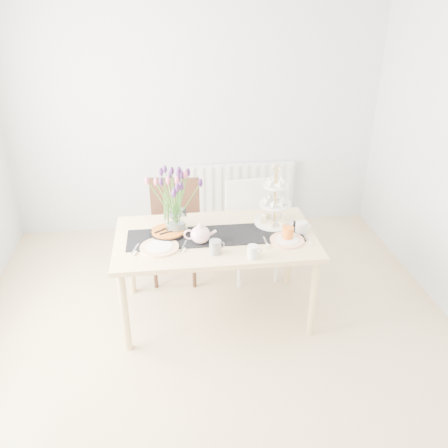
{
  "coord_description": "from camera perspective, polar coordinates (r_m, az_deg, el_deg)",
  "views": [
    {
      "loc": [
        -0.31,
        -2.75,
        2.57
      ],
      "look_at": [
        0.09,
        0.51,
        0.88
      ],
      "focal_mm": 38.0,
      "sensor_mm": 36.0,
      "label": 1
    }
  ],
  "objects": [
    {
      "name": "mug_white",
      "position": [
        3.49,
        3.45,
        -3.35
      ],
      "size": [
        0.1,
        0.1,
        0.1
      ],
      "primitive_type": "cylinder",
      "rotation": [
        0.0,
        0.0,
        0.18
      ],
      "color": "silver",
      "rests_on": "dining_table"
    },
    {
      "name": "mug_grey",
      "position": [
        3.53,
        -1.06,
        -2.79
      ],
      "size": [
        0.12,
        0.12,
        0.11
      ],
      "primitive_type": "cylinder",
      "rotation": [
        0.0,
        0.0,
        0.39
      ],
      "color": "gray",
      "rests_on": "dining_table"
    },
    {
      "name": "table_runner",
      "position": [
        3.79,
        -1.05,
        -1.41
      ],
      "size": [
        1.4,
        0.35,
        0.01
      ],
      "primitive_type": "cube",
      "color": "black",
      "rests_on": "dining_table"
    },
    {
      "name": "mug_orange",
      "position": [
        3.75,
        7.68,
        -1.13
      ],
      "size": [
        0.12,
        0.12,
        0.11
      ],
      "primitive_type": "cylinder",
      "rotation": [
        0.0,
        0.0,
        1.19
      ],
      "color": "orange",
      "rests_on": "dining_table"
    },
    {
      "name": "chair_white",
      "position": [
        4.51,
        3.33,
        0.32
      ],
      "size": [
        0.49,
        0.49,
        0.91
      ],
      "rotation": [
        0.0,
        0.0,
        0.09
      ],
      "color": "white",
      "rests_on": "ground"
    },
    {
      "name": "radiator",
      "position": [
        5.44,
        2.09,
        4.25
      ],
      "size": [
        1.2,
        0.08,
        0.6
      ],
      "primitive_type": "cube",
      "color": "white",
      "rests_on": "room_shell"
    },
    {
      "name": "plate_left",
      "position": [
        3.65,
        -7.78,
        -2.79
      ],
      "size": [
        0.37,
        0.37,
        0.02
      ],
      "primitive_type": "cylinder",
      "rotation": [
        0.0,
        0.0,
        -0.29
      ],
      "color": "silver",
      "rests_on": "dining_table"
    },
    {
      "name": "cream_jug",
      "position": [
        3.87,
        9.29,
        -0.39
      ],
      "size": [
        0.12,
        0.12,
        0.1
      ],
      "primitive_type": "cylinder",
      "rotation": [
        0.0,
        0.0,
        -0.26
      ],
      "color": "silver",
      "rests_on": "dining_table"
    },
    {
      "name": "chair_brown",
      "position": [
        4.48,
        -5.93,
        0.28
      ],
      "size": [
        0.51,
        0.51,
        0.94
      ],
      "rotation": [
        0.0,
        0.0,
        -0.1
      ],
      "color": "#341F13",
      "rests_on": "ground"
    },
    {
      "name": "tart_tin",
      "position": [
        3.84,
        -6.71,
        -1.0
      ],
      "size": [
        0.3,
        0.3,
        0.04
      ],
      "rotation": [
        0.0,
        0.0,
        0.22
      ],
      "color": "black",
      "rests_on": "dining_table"
    },
    {
      "name": "room_shell",
      "position": [
        3.04,
        -0.59,
        2.55
      ],
      "size": [
        4.5,
        4.5,
        4.5
      ],
      "color": "tan",
      "rests_on": "ground"
    },
    {
      "name": "tulip_vase",
      "position": [
        3.74,
        -5.96,
        3.82
      ],
      "size": [
        0.63,
        0.63,
        0.54
      ],
      "rotation": [
        0.0,
        0.0,
        -0.38
      ],
      "color": "silver",
      "rests_on": "dining_table"
    },
    {
      "name": "teapot",
      "position": [
        3.66,
        -2.85,
        -1.28
      ],
      "size": [
        0.27,
        0.23,
        0.16
      ],
      "primitive_type": null,
      "rotation": [
        0.0,
        0.0,
        -0.12
      ],
      "color": "silver",
      "rests_on": "dining_table"
    },
    {
      "name": "cake_stand",
      "position": [
        3.94,
        6.11,
        1.77
      ],
      "size": [
        0.33,
        0.33,
        0.48
      ],
      "rotation": [
        0.0,
        0.0,
        -0.04
      ],
      "color": "gold",
      "rests_on": "dining_table"
    },
    {
      "name": "plate_right",
      "position": [
        3.75,
        7.58,
        -1.95
      ],
      "size": [
        0.28,
        0.28,
        0.01
      ],
      "primitive_type": "cylinder",
      "rotation": [
        0.0,
        0.0,
        0.03
      ],
      "color": "white",
      "rests_on": "dining_table"
    },
    {
      "name": "dining_table",
      "position": [
        3.83,
        -1.04,
        -2.47
      ],
      "size": [
        1.6,
        0.9,
        0.75
      ],
      "color": "tan",
      "rests_on": "ground"
    }
  ]
}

